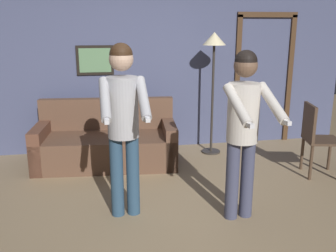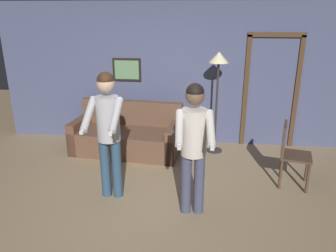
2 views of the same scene
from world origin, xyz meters
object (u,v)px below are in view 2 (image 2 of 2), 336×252
couch (127,137)px  dining_chair_distant (290,151)px  torchiere_lamp (218,70)px  person_standing_left (108,125)px  person_standing_right (194,139)px

couch → dining_chair_distant: bearing=-19.1°
torchiere_lamp → person_standing_left: torchiere_lamp is taller
couch → torchiere_lamp: 2.00m
person_standing_right → dining_chair_distant: (1.35, 0.90, -0.47)m
couch → person_standing_right: bearing=-55.0°
torchiere_lamp → couch: bearing=-173.2°
person_standing_left → dining_chair_distant: 2.60m
torchiere_lamp → person_standing_right: 2.07m
torchiere_lamp → person_standing_right: (-0.31, -1.99, -0.49)m
person_standing_left → couch: bearing=95.4°
torchiere_lamp → dining_chair_distant: (1.04, -1.09, -0.96)m
couch → person_standing_left: 1.73m
person_standing_right → dining_chair_distant: size_ratio=1.79×
dining_chair_distant → person_standing_left: bearing=-165.6°
torchiere_lamp → person_standing_left: 2.28m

